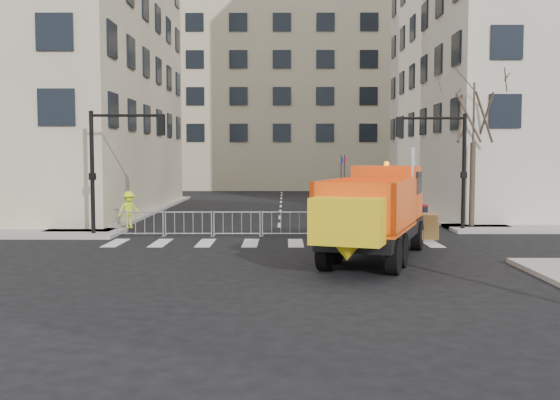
{
  "coord_description": "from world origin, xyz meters",
  "views": [
    {
      "loc": [
        0.25,
        -19.18,
        3.46
      ],
      "look_at": [
        0.1,
        2.5,
        1.94
      ],
      "focal_mm": 40.0,
      "sensor_mm": 36.0,
      "label": 1
    }
  ],
  "objects_px": {
    "newspaper_box": "(423,216)",
    "cop_b": "(386,220)",
    "cop_c": "(390,217)",
    "worker": "(129,210)",
    "plow_truck": "(375,210)",
    "cop_a": "(399,221)"
  },
  "relations": [
    {
      "from": "cop_b",
      "to": "worker",
      "type": "distance_m",
      "value": 11.84
    },
    {
      "from": "plow_truck",
      "to": "worker",
      "type": "distance_m",
      "value": 12.96
    },
    {
      "from": "cop_a",
      "to": "newspaper_box",
      "type": "distance_m",
      "value": 4.18
    },
    {
      "from": "cop_c",
      "to": "worker",
      "type": "distance_m",
      "value": 11.88
    },
    {
      "from": "cop_a",
      "to": "plow_truck",
      "type": "bearing_deg",
      "value": 74.32
    },
    {
      "from": "cop_a",
      "to": "cop_b",
      "type": "bearing_deg",
      "value": 3.81
    },
    {
      "from": "worker",
      "to": "newspaper_box",
      "type": "height_order",
      "value": "worker"
    },
    {
      "from": "cop_b",
      "to": "newspaper_box",
      "type": "relative_size",
      "value": 1.64
    },
    {
      "from": "cop_b",
      "to": "worker",
      "type": "bearing_deg",
      "value": -9.86
    },
    {
      "from": "cop_a",
      "to": "worker",
      "type": "bearing_deg",
      "value": -12.38
    },
    {
      "from": "plow_truck",
      "to": "cop_c",
      "type": "xyz_separation_m",
      "value": [
        1.46,
        5.57,
        -0.76
      ]
    },
    {
      "from": "plow_truck",
      "to": "cop_a",
      "type": "height_order",
      "value": "plow_truck"
    },
    {
      "from": "newspaper_box",
      "to": "cop_c",
      "type": "bearing_deg",
      "value": -122.25
    },
    {
      "from": "plow_truck",
      "to": "cop_b",
      "type": "distance_m",
      "value": 4.51
    },
    {
      "from": "newspaper_box",
      "to": "cop_b",
      "type": "bearing_deg",
      "value": -116.17
    },
    {
      "from": "worker",
      "to": "newspaper_box",
      "type": "relative_size",
      "value": 1.55
    },
    {
      "from": "cop_c",
      "to": "newspaper_box",
      "type": "relative_size",
      "value": 1.66
    },
    {
      "from": "plow_truck",
      "to": "cop_b",
      "type": "relative_size",
      "value": 5.54
    },
    {
      "from": "plow_truck",
      "to": "cop_a",
      "type": "xyz_separation_m",
      "value": [
        1.62,
        4.3,
        -0.81
      ]
    },
    {
      "from": "cop_c",
      "to": "worker",
      "type": "height_order",
      "value": "worker"
    },
    {
      "from": "cop_c",
      "to": "worker",
      "type": "xyz_separation_m",
      "value": [
        -11.63,
        2.42,
        0.09
      ]
    },
    {
      "from": "cop_a",
      "to": "cop_c",
      "type": "height_order",
      "value": "cop_c"
    }
  ]
}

